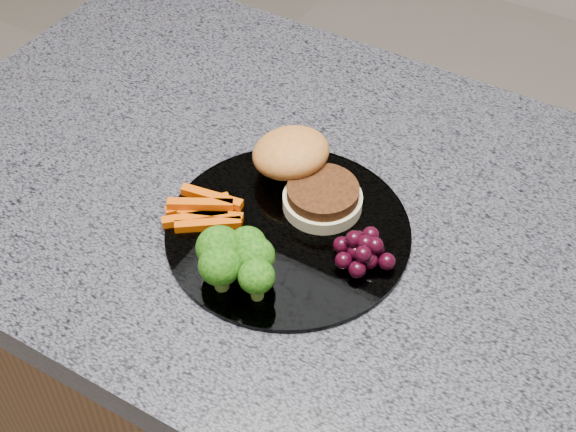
# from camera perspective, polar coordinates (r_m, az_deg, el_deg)

# --- Properties ---
(countertop) EXTENTS (1.20, 0.60, 0.04)m
(countertop) POSITION_cam_1_polar(r_m,az_deg,el_deg) (0.86, 8.48, -2.74)
(countertop) COLOR #54545F
(countertop) RESTS_ON island_cabinet
(plate) EXTENTS (0.26, 0.26, 0.01)m
(plate) POSITION_cam_1_polar(r_m,az_deg,el_deg) (0.85, -0.00, -1.07)
(plate) COLOR white
(plate) RESTS_ON countertop
(burger) EXTENTS (0.16, 0.14, 0.05)m
(burger) POSITION_cam_1_polar(r_m,az_deg,el_deg) (0.88, 0.99, 3.20)
(burger) COLOR #CABC8E
(burger) RESTS_ON plate
(carrot_sticks) EXTENTS (0.08, 0.07, 0.02)m
(carrot_sticks) POSITION_cam_1_polar(r_m,az_deg,el_deg) (0.86, -5.96, 0.43)
(carrot_sticks) COLOR #CB4903
(carrot_sticks) RESTS_ON plate
(broccoli) EXTENTS (0.09, 0.08, 0.06)m
(broccoli) POSITION_cam_1_polar(r_m,az_deg,el_deg) (0.78, -3.73, -2.95)
(broccoli) COLOR #5B7F2E
(broccoli) RESTS_ON plate
(grape_bunch) EXTENTS (0.07, 0.06, 0.03)m
(grape_bunch) POSITION_cam_1_polar(r_m,az_deg,el_deg) (0.81, 5.34, -2.45)
(grape_bunch) COLOR black
(grape_bunch) RESTS_ON plate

